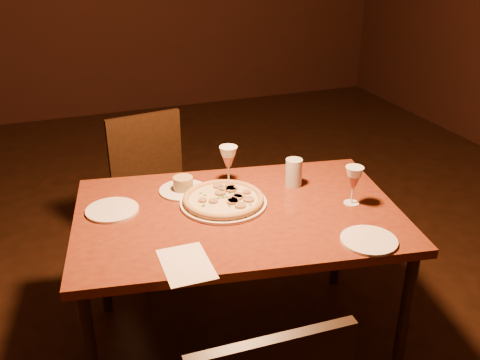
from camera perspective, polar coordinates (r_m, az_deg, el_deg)
name	(u,v)px	position (r m, az deg, el deg)	size (l,w,h in m)	color
floor	(209,318)	(2.79, -3.31, -14.51)	(7.00, 7.00, 0.00)	#311910
dining_table	(238,224)	(2.26, -0.22, -4.72)	(1.46, 1.07, 0.72)	brown
chair_far	(155,186)	(2.99, -9.00, -0.65)	(0.48, 0.48, 0.87)	black
pizza_plate	(223,200)	(2.27, -1.79, -2.11)	(0.37, 0.37, 0.04)	white
ramekin_saucer	(183,187)	(2.40, -6.07, -0.72)	(0.22, 0.22, 0.07)	white
wine_glass_far	(228,165)	(2.43, -1.24, 1.58)	(0.08, 0.08, 0.18)	#A35144
wine_glass_right	(353,186)	(2.30, 11.97, -0.58)	(0.08, 0.08, 0.17)	#A35144
water_tumbler	(294,172)	(2.43, 5.75, 0.80)	(0.08, 0.08, 0.13)	#B5BEC5
side_plate_left	(112,210)	(2.29, -13.48, -3.14)	(0.22, 0.22, 0.01)	white
side_plate_near	(369,240)	(2.08, 13.59, -6.28)	(0.21, 0.21, 0.01)	white
menu_card	(186,264)	(1.91, -5.76, -8.90)	(0.17, 0.24, 0.00)	white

